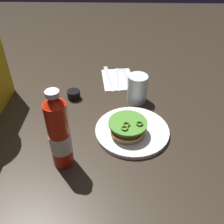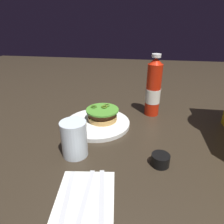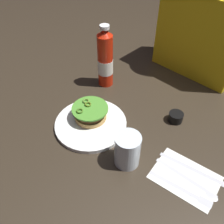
# 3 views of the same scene
# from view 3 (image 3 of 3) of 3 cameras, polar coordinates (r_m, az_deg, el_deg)

# --- Properties ---
(ground_plane) EXTENTS (3.00, 3.00, 0.00)m
(ground_plane) POSITION_cam_3_polar(r_m,az_deg,el_deg) (0.84, 0.69, -3.65)
(ground_plane) COLOR #2E251A
(dinner_plate) EXTENTS (0.25, 0.25, 0.01)m
(dinner_plate) POSITION_cam_3_polar(r_m,az_deg,el_deg) (0.85, -4.97, -2.79)
(dinner_plate) COLOR white
(dinner_plate) RESTS_ON ground_plane
(burger_sandwich) EXTENTS (0.12, 0.12, 0.05)m
(burger_sandwich) POSITION_cam_3_polar(r_m,az_deg,el_deg) (0.84, -5.12, -0.14)
(burger_sandwich) COLOR tan
(burger_sandwich) RESTS_ON dinner_plate
(ketchup_bottle) EXTENTS (0.06, 0.06, 0.25)m
(ketchup_bottle) POSITION_cam_3_polar(r_m,az_deg,el_deg) (0.97, -1.59, 12.09)
(ketchup_bottle) COLOR red
(ketchup_bottle) RESTS_ON ground_plane
(water_glass) EXTENTS (0.08, 0.08, 0.11)m
(water_glass) POSITION_cam_3_polar(r_m,az_deg,el_deg) (0.71, 3.62, -8.86)
(water_glass) COLOR silver
(water_glass) RESTS_ON ground_plane
(condiment_cup) EXTENTS (0.05, 0.05, 0.03)m
(condiment_cup) POSITION_cam_3_polar(r_m,az_deg,el_deg) (0.88, 14.69, -1.16)
(condiment_cup) COLOR black
(condiment_cup) RESTS_ON ground_plane
(napkin) EXTENTS (0.20, 0.16, 0.00)m
(napkin) POSITION_cam_3_polar(r_m,az_deg,el_deg) (0.75, 16.70, -14.51)
(napkin) COLOR white
(napkin) RESTS_ON ground_plane
(fork_utensil) EXTENTS (0.18, 0.05, 0.00)m
(fork_utensil) POSITION_cam_3_polar(r_m,az_deg,el_deg) (0.73, 16.85, -17.23)
(fork_utensil) COLOR silver
(fork_utensil) RESTS_ON napkin
(spoon_utensil) EXTENTS (0.20, 0.03, 0.00)m
(spoon_utensil) POSITION_cam_3_polar(r_m,az_deg,el_deg) (0.75, 18.80, -15.51)
(spoon_utensil) COLOR silver
(spoon_utensil) RESTS_ON napkin
(butter_knife) EXTENTS (0.22, 0.06, 0.00)m
(butter_knife) POSITION_cam_3_polar(r_m,az_deg,el_deg) (0.77, 19.85, -13.05)
(butter_knife) COLOR silver
(butter_knife) RESTS_ON napkin
(diner_person) EXTENTS (0.35, 0.17, 0.51)m
(diner_person) POSITION_cam_3_polar(r_m,az_deg,el_deg) (1.08, 21.39, 19.26)
(diner_person) COLOR gold
(diner_person) RESTS_ON ground_plane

